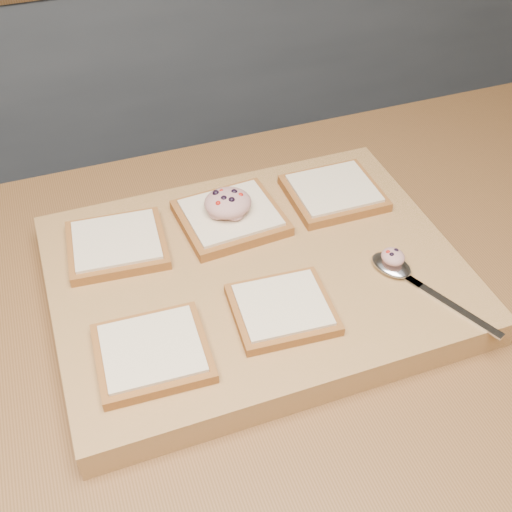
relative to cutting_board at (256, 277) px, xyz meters
The scene contains 11 objects.
island_counter 0.47m from the cutting_board, 95.68° to the right, with size 2.00×0.80×0.90m.
back_counter 1.45m from the cutting_board, 90.23° to the left, with size 3.60×0.62×0.94m.
cutting_board is the anchor object (origin of this frame).
bread_far_left 0.18m from the cutting_board, 150.02° to the left, with size 0.13×0.12×0.02m.
bread_far_center 0.10m from the cutting_board, 91.85° to the left, with size 0.14×0.13×0.02m.
bread_far_right 0.18m from the cutting_board, 32.11° to the left, with size 0.13×0.12×0.02m.
bread_near_left 0.18m from the cutting_board, 148.17° to the right, with size 0.12×0.12×0.02m.
bread_near_center 0.09m from the cutting_board, 88.92° to the right, with size 0.12×0.11×0.02m.
tuna_salad_dollop 0.11m from the cutting_board, 93.54° to the left, with size 0.06×0.06×0.03m.
spoon 0.18m from the cutting_board, 24.57° to the right, with size 0.10×0.18×0.01m.
spoon_salad 0.17m from the cutting_board, 21.54° to the right, with size 0.03×0.03×0.02m.
Camera 1 is at (-0.19, -0.49, 1.50)m, focal length 45.00 mm.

